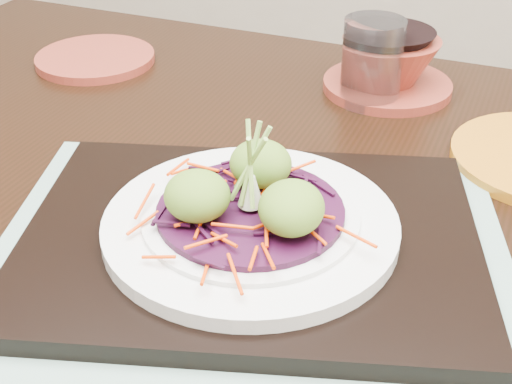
% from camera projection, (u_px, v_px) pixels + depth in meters
% --- Properties ---
extents(dining_table, '(1.41, 1.06, 0.80)m').
position_uv_depth(dining_table, '(287.00, 303.00, 0.70)').
color(dining_table, black).
rests_on(dining_table, ground).
extents(placemat, '(0.47, 0.39, 0.00)m').
position_uv_depth(placemat, '(251.00, 249.00, 0.60)').
color(placemat, gray).
rests_on(placemat, dining_table).
extents(serving_tray, '(0.41, 0.33, 0.02)m').
position_uv_depth(serving_tray, '(251.00, 240.00, 0.59)').
color(serving_tray, black).
rests_on(serving_tray, placemat).
extents(white_plate, '(0.24, 0.24, 0.02)m').
position_uv_depth(white_plate, '(251.00, 223.00, 0.58)').
color(white_plate, silver).
rests_on(white_plate, serving_tray).
extents(cabbage_bed, '(0.15, 0.15, 0.01)m').
position_uv_depth(cabbage_bed, '(250.00, 211.00, 0.58)').
color(cabbage_bed, '#320A28').
rests_on(cabbage_bed, white_plate).
extents(carrot_julienne, '(0.19, 0.19, 0.01)m').
position_uv_depth(carrot_julienne, '(250.00, 203.00, 0.57)').
color(carrot_julienne, '#EB3B04').
rests_on(carrot_julienne, cabbage_bed).
extents(guacamole_scoops, '(0.13, 0.12, 0.04)m').
position_uv_depth(guacamole_scoops, '(250.00, 189.00, 0.56)').
color(guacamole_scoops, '#597623').
rests_on(guacamole_scoops, cabbage_bed).
extents(scallion_garnish, '(0.06, 0.06, 0.08)m').
position_uv_depth(scallion_garnish, '(250.00, 168.00, 0.55)').
color(scallion_garnish, '#84B347').
rests_on(scallion_garnish, cabbage_bed).
extents(terracotta_side_plate, '(0.17, 0.17, 0.01)m').
position_uv_depth(terracotta_side_plate, '(95.00, 59.00, 0.95)').
color(terracotta_side_plate, maroon).
rests_on(terracotta_side_plate, dining_table).
extents(water_glass, '(0.09, 0.09, 0.10)m').
position_uv_depth(water_glass, '(372.00, 62.00, 0.82)').
color(water_glass, white).
rests_on(water_glass, dining_table).
extents(terracotta_bowl_set, '(0.18, 0.18, 0.07)m').
position_uv_depth(terracotta_bowl_set, '(389.00, 68.00, 0.86)').
color(terracotta_bowl_set, maroon).
rests_on(terracotta_bowl_set, dining_table).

